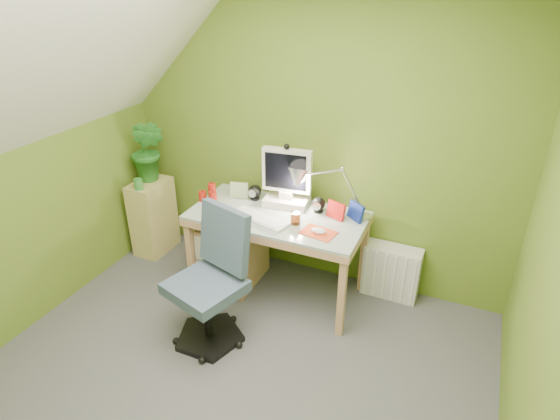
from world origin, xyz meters
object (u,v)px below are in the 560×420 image
at_px(potted_plant, 148,150).
at_px(task_chair, 205,286).
at_px(monitor, 287,171).
at_px(side_ledge, 153,217).
at_px(radiator, 391,272).
at_px(desk, 277,254).
at_px(desk_lamp, 344,180).

bearing_deg(potted_plant, task_chair, -39.22).
height_order(monitor, side_ledge, monitor).
bearing_deg(task_chair, radiator, 61.08).
bearing_deg(desk, task_chair, -106.71).
height_order(desk, desk_lamp, desk_lamp).
xyz_separation_m(side_ledge, potted_plant, (0.00, 0.05, 0.62)).
relative_size(potted_plant, radiator, 1.28).
bearing_deg(monitor, task_chair, -110.06).
height_order(desk, potted_plant, potted_plant).
relative_size(side_ledge, task_chair, 0.74).
height_order(potted_plant, radiator, potted_plant).
bearing_deg(radiator, potted_plant, -175.34).
bearing_deg(desk, side_ledge, 174.34).
bearing_deg(side_ledge, desk_lamp, 1.91).
bearing_deg(potted_plant, monitor, 0.37).
relative_size(task_chair, radiator, 2.13).
relative_size(monitor, potted_plant, 1.01).
relative_size(side_ledge, radiator, 1.57).
bearing_deg(monitor, radiator, 2.56).
relative_size(desk_lamp, radiator, 1.33).
xyz_separation_m(side_ledge, radiator, (2.15, 0.20, -0.12)).
xyz_separation_m(side_ledge, task_chair, (1.09, -0.84, 0.12)).
bearing_deg(desk_lamp, task_chair, -131.50).
relative_size(desk, side_ledge, 1.93).
bearing_deg(desk_lamp, radiator, 14.32).
bearing_deg(potted_plant, side_ledge, -90.00).
relative_size(desk, monitor, 2.33).
height_order(desk_lamp, potted_plant, desk_lamp).
xyz_separation_m(potted_plant, radiator, (2.15, 0.15, -0.75)).
xyz_separation_m(monitor, potted_plant, (-1.30, -0.01, -0.03)).
bearing_deg(radiator, side_ledge, -174.02).
bearing_deg(side_ledge, radiator, 5.28).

